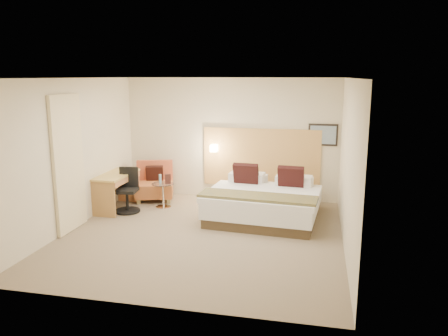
% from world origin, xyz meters
% --- Properties ---
extents(floor, '(4.80, 5.00, 0.02)m').
position_xyz_m(floor, '(0.00, 0.00, -0.01)').
color(floor, '#7A6952').
rests_on(floor, ground).
extents(ceiling, '(4.80, 5.00, 0.02)m').
position_xyz_m(ceiling, '(0.00, 0.00, 2.71)').
color(ceiling, white).
rests_on(ceiling, floor).
extents(wall_back, '(4.80, 0.02, 2.70)m').
position_xyz_m(wall_back, '(0.00, 2.51, 1.35)').
color(wall_back, beige).
rests_on(wall_back, floor).
extents(wall_front, '(4.80, 0.02, 2.70)m').
position_xyz_m(wall_front, '(0.00, -2.51, 1.35)').
color(wall_front, beige).
rests_on(wall_front, floor).
extents(wall_left, '(0.02, 5.00, 2.70)m').
position_xyz_m(wall_left, '(-2.41, 0.00, 1.35)').
color(wall_left, beige).
rests_on(wall_left, floor).
extents(wall_right, '(0.02, 5.00, 2.70)m').
position_xyz_m(wall_right, '(2.41, 0.00, 1.35)').
color(wall_right, beige).
rests_on(wall_right, floor).
extents(headboard_panel, '(2.60, 0.04, 1.30)m').
position_xyz_m(headboard_panel, '(0.70, 2.47, 0.95)').
color(headboard_panel, tan).
rests_on(headboard_panel, wall_back).
extents(art_frame, '(0.62, 0.03, 0.47)m').
position_xyz_m(art_frame, '(2.02, 2.48, 1.50)').
color(art_frame, black).
rests_on(art_frame, wall_back).
extents(art_canvas, '(0.54, 0.01, 0.39)m').
position_xyz_m(art_canvas, '(2.02, 2.46, 1.50)').
color(art_canvas, gray).
rests_on(art_canvas, wall_back).
extents(lamp_arm, '(0.02, 0.12, 0.02)m').
position_xyz_m(lamp_arm, '(-0.35, 2.42, 1.15)').
color(lamp_arm, silver).
rests_on(lamp_arm, wall_back).
extents(lamp_shade, '(0.15, 0.15, 0.15)m').
position_xyz_m(lamp_shade, '(-0.35, 2.36, 1.15)').
color(lamp_shade, '#F6E5C0').
rests_on(lamp_shade, wall_back).
extents(curtain, '(0.06, 0.90, 2.42)m').
position_xyz_m(curtain, '(-2.36, -0.25, 1.22)').
color(curtain, beige).
rests_on(curtain, wall_left).
extents(bottle_a, '(0.07, 0.07, 0.19)m').
position_xyz_m(bottle_a, '(-1.29, 1.42, 0.61)').
color(bottle_a, '#81AFC8').
rests_on(bottle_a, side_table).
extents(menu_folder, '(0.13, 0.09, 0.21)m').
position_xyz_m(menu_folder, '(-1.11, 1.39, 0.62)').
color(menu_folder, '#3E1E19').
rests_on(menu_folder, side_table).
extents(bed, '(2.23, 2.19, 1.02)m').
position_xyz_m(bed, '(0.95, 1.17, 0.33)').
color(bed, '#423321').
rests_on(bed, floor).
extents(lounge_chair, '(0.98, 0.91, 0.85)m').
position_xyz_m(lounge_chair, '(-1.63, 1.95, 0.34)').
color(lounge_chair, '#A88C4F').
rests_on(lounge_chair, floor).
extents(side_table, '(0.61, 0.61, 0.52)m').
position_xyz_m(side_table, '(-1.23, 1.39, 0.29)').
color(side_table, white).
rests_on(side_table, floor).
extents(desk, '(0.58, 1.22, 0.75)m').
position_xyz_m(desk, '(-2.11, 1.09, 0.59)').
color(desk, tan).
rests_on(desk, floor).
extents(desk_chair, '(0.56, 0.56, 0.90)m').
position_xyz_m(desk_chair, '(-1.84, 0.97, 0.37)').
color(desk_chair, black).
rests_on(desk_chair, floor).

